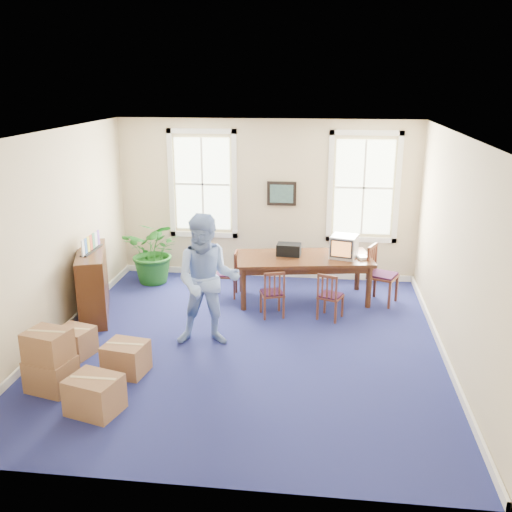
# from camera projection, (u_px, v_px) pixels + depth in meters

# --- Properties ---
(floor) EXTENTS (6.50, 6.50, 0.00)m
(floor) POSITION_uv_depth(u_px,v_px,m) (245.00, 344.00, 8.83)
(floor) COLOR navy
(floor) RESTS_ON ground
(ceiling) EXTENTS (6.50, 6.50, 0.00)m
(ceiling) POSITION_uv_depth(u_px,v_px,m) (244.00, 134.00, 7.87)
(ceiling) COLOR white
(ceiling) RESTS_ON ground
(wall_back) EXTENTS (6.50, 0.00, 6.50)m
(wall_back) POSITION_uv_depth(u_px,v_px,m) (267.00, 200.00, 11.43)
(wall_back) COLOR beige
(wall_back) RESTS_ON ground
(wall_front) EXTENTS (6.50, 0.00, 6.50)m
(wall_front) POSITION_uv_depth(u_px,v_px,m) (196.00, 343.00, 5.27)
(wall_front) COLOR beige
(wall_front) RESTS_ON ground
(wall_left) EXTENTS (0.00, 6.50, 6.50)m
(wall_left) POSITION_uv_depth(u_px,v_px,m) (50.00, 239.00, 8.69)
(wall_left) COLOR beige
(wall_left) RESTS_ON ground
(wall_right) EXTENTS (0.00, 6.50, 6.50)m
(wall_right) POSITION_uv_depth(u_px,v_px,m) (455.00, 252.00, 8.01)
(wall_right) COLOR beige
(wall_right) RESTS_ON ground
(baseboard_back) EXTENTS (6.00, 0.04, 0.12)m
(baseboard_back) POSITION_uv_depth(u_px,v_px,m) (266.00, 273.00, 11.86)
(baseboard_back) COLOR white
(baseboard_back) RESTS_ON ground
(baseboard_left) EXTENTS (0.04, 6.50, 0.12)m
(baseboard_left) POSITION_uv_depth(u_px,v_px,m) (62.00, 331.00, 9.15)
(baseboard_left) COLOR white
(baseboard_left) RESTS_ON ground
(baseboard_right) EXTENTS (0.04, 6.50, 0.12)m
(baseboard_right) POSITION_uv_depth(u_px,v_px,m) (443.00, 351.00, 8.47)
(baseboard_right) COLOR white
(baseboard_right) RESTS_ON ground
(window_left) EXTENTS (1.40, 0.12, 2.20)m
(window_left) POSITION_uv_depth(u_px,v_px,m) (203.00, 184.00, 11.47)
(window_left) COLOR white
(window_left) RESTS_ON ground
(window_right) EXTENTS (1.40, 0.12, 2.20)m
(window_right) POSITION_uv_depth(u_px,v_px,m) (364.00, 188.00, 11.10)
(window_right) COLOR white
(window_right) RESTS_ON ground
(wall_picture) EXTENTS (0.58, 0.06, 0.48)m
(wall_picture) POSITION_uv_depth(u_px,v_px,m) (282.00, 194.00, 11.30)
(wall_picture) COLOR black
(wall_picture) RESTS_ON ground
(conference_table) EXTENTS (2.59, 1.51, 0.83)m
(conference_table) POSITION_uv_depth(u_px,v_px,m) (303.00, 278.00, 10.51)
(conference_table) COLOR #432311
(conference_table) RESTS_ON ground
(crt_tv) EXTENTS (0.56, 0.59, 0.41)m
(crt_tv) POSITION_uv_depth(u_px,v_px,m) (344.00, 246.00, 10.29)
(crt_tv) COLOR #B7B7BC
(crt_tv) RESTS_ON conference_table
(game_console) EXTENTS (0.22, 0.24, 0.05)m
(game_console) POSITION_uv_depth(u_px,v_px,m) (362.00, 257.00, 10.25)
(game_console) COLOR white
(game_console) RESTS_ON conference_table
(equipment_bag) EXTENTS (0.45, 0.31, 0.22)m
(equipment_bag) POSITION_uv_depth(u_px,v_px,m) (289.00, 250.00, 10.43)
(equipment_bag) COLOR black
(equipment_bag) RESTS_ON conference_table
(chair_near_left) EXTENTS (0.48, 0.48, 0.85)m
(chair_near_left) POSITION_uv_depth(u_px,v_px,m) (272.00, 293.00, 9.77)
(chair_near_left) COLOR brown
(chair_near_left) RESTS_ON ground
(chair_near_right) EXTENTS (0.49, 0.49, 0.84)m
(chair_near_right) POSITION_uv_depth(u_px,v_px,m) (331.00, 295.00, 9.66)
(chair_near_right) COLOR brown
(chair_near_right) RESTS_ON ground
(chair_end_left) EXTENTS (0.41, 0.41, 0.88)m
(chair_end_left) POSITION_uv_depth(u_px,v_px,m) (226.00, 274.00, 10.66)
(chair_end_left) COLOR brown
(chair_end_left) RESTS_ON ground
(chair_end_right) EXTENTS (0.63, 0.63, 1.07)m
(chair_end_right) POSITION_uv_depth(u_px,v_px,m) (383.00, 275.00, 10.31)
(chair_end_right) COLOR brown
(chair_end_right) RESTS_ON ground
(man) EXTENTS (1.09, 0.89, 2.05)m
(man) POSITION_uv_depth(u_px,v_px,m) (207.00, 281.00, 8.57)
(man) COLOR #85A5E2
(man) RESTS_ON ground
(credenza) EXTENTS (0.93, 1.60, 1.21)m
(credenza) POSITION_uv_depth(u_px,v_px,m) (93.00, 281.00, 9.77)
(credenza) COLOR #432311
(credenza) RESTS_ON ground
(brochure_rack) EXTENTS (0.18, 0.67, 0.29)m
(brochure_rack) POSITION_uv_depth(u_px,v_px,m) (90.00, 239.00, 9.54)
(brochure_rack) COLOR #99999E
(brochure_rack) RESTS_ON credenza
(potted_plant) EXTENTS (1.24, 1.10, 1.30)m
(potted_plant) POSITION_uv_depth(u_px,v_px,m) (155.00, 251.00, 11.32)
(potted_plant) COLOR #1A5919
(potted_plant) RESTS_ON ground
(cardboard_boxes) EXTENTS (1.89, 1.89, 0.88)m
(cardboard_boxes) POSITION_uv_depth(u_px,v_px,m) (69.00, 356.00, 7.50)
(cardboard_boxes) COLOR #946542
(cardboard_boxes) RESTS_ON ground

